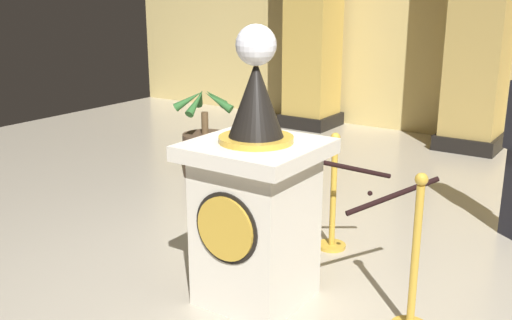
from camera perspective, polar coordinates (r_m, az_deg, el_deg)
name	(u,v)px	position (r m, az deg, el deg)	size (l,w,h in m)	color
ground_plane	(274,295)	(4.30, 1.78, -12.93)	(12.99, 12.99, 0.00)	#B2A893
pedestal_clock	(256,201)	(3.97, -0.04, -4.02)	(0.82, 0.82, 1.88)	silver
stanchion_near	(414,277)	(3.87, 14.96, -10.85)	(0.24, 0.24, 1.05)	gold
stanchion_far	(333,209)	(4.94, 7.41, -4.71)	(0.24, 0.24, 0.99)	gold
velvet_rope	(371,181)	(4.24, 11.00, -2.05)	(0.95, 0.95, 0.22)	black
column_left	(314,2)	(9.29, 5.61, 14.96)	(0.82, 0.82, 3.87)	black
column_centre_rear	(484,4)	(8.38, 21.09, 13.90)	(0.84, 0.84, 3.87)	black
potted_palm_left	(205,148)	(6.87, -4.90, 1.16)	(0.70, 0.70, 1.05)	#4C3828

